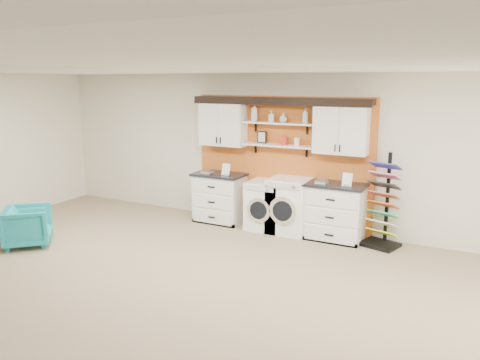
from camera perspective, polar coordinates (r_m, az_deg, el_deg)
The scene contains 22 objects.
floor at distance 5.72m, azimuth -11.14°, elevation -16.09°, with size 10.00×10.00×0.00m, color gray.
ceiling at distance 5.05m, azimuth -12.47°, elevation 13.17°, with size 10.00×10.00×0.00m, color white.
wall_back at distance 8.62m, azimuth 5.20°, elevation 3.52°, with size 10.00×10.00×0.00m, color beige.
accent_panel at distance 8.62m, azimuth 5.08°, elevation 2.18°, with size 3.40×0.07×2.40m, color #BE5E20.
upper_cabinet_left at distance 8.87m, azimuth -2.07°, elevation 6.93°, with size 0.90×0.35×0.84m.
upper_cabinet_right at distance 8.01m, azimuth 12.24°, elevation 6.10°, with size 0.90×0.35×0.84m.
shelf_lower at distance 8.42m, azimuth 4.70°, elevation 4.22°, with size 1.32×0.28×0.03m, color white.
shelf_upper at distance 8.38m, azimuth 4.74°, elevation 6.93°, with size 1.32×0.28×0.03m, color white.
crown_molding at distance 8.36m, azimuth 4.83°, elevation 9.65°, with size 3.30×0.41×0.13m.
picture_frame at distance 8.59m, azimuth 2.67°, elevation 5.24°, with size 0.18×0.02×0.22m.
canister_red at distance 8.37m, azimuth 5.34°, elevation 4.81°, with size 0.11×0.11×0.16m, color red.
canister_cream at distance 8.28m, azimuth 6.95°, elevation 4.63°, with size 0.10×0.10×0.14m, color silver.
base_cabinet_left at distance 8.98m, azimuth -2.48°, elevation -2.14°, with size 0.97×0.66×0.94m.
base_cabinet_right at distance 8.12m, azimuth 11.51°, elevation -3.81°, with size 1.00×0.66×0.98m.
washer at distance 8.55m, azimuth 3.24°, elevation -3.07°, with size 0.64×0.71×0.89m.
dryer at distance 8.37m, azimuth 6.09°, elevation -3.11°, with size 0.71×0.71×0.99m.
sample_rack at distance 7.99m, azimuth 16.95°, elevation -4.26°, with size 0.67×0.60×1.54m.
armchair at distance 8.48m, azimuth -24.45°, elevation -5.13°, with size 0.70×0.72×0.65m, color teal.
soap_bottle_a at distance 8.56m, azimuth 1.77°, elevation 8.27°, with size 0.13×0.13×0.33m, color silver.
soap_bottle_b at distance 8.42m, azimuth 3.85°, elevation 7.77°, with size 0.09×0.09×0.20m, color silver.
soap_bottle_c at distance 8.33m, azimuth 5.30°, elevation 7.58°, with size 0.13×0.13×0.17m, color silver.
soap_bottle_d at distance 8.19m, azimuth 7.97°, elevation 7.77°, with size 0.10×0.10×0.27m, color silver.
Camera 1 is at (3.22, -3.90, 2.68)m, focal length 35.00 mm.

